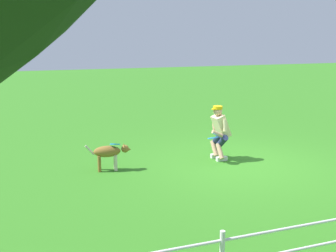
% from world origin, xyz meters
% --- Properties ---
extents(ground_plane, '(60.00, 60.00, 0.00)m').
position_xyz_m(ground_plane, '(0.00, 0.00, 0.00)').
color(ground_plane, '#327B1F').
extents(person, '(0.57, 0.65, 1.29)m').
position_xyz_m(person, '(0.32, -0.62, 0.70)').
color(person, silver).
rests_on(person, ground_plane).
extents(dog, '(1.00, 0.33, 0.59)m').
position_xyz_m(dog, '(2.95, -0.69, 0.40)').
color(dog, olive).
rests_on(dog, ground_plane).
extents(frisbee_flying, '(0.31, 0.30, 0.11)m').
position_xyz_m(frisbee_flying, '(2.83, -0.66, 0.58)').
color(frisbee_flying, '#2290EE').
extents(frisbee_held, '(0.35, 0.34, 0.10)m').
position_xyz_m(frisbee_held, '(0.62, -0.37, 0.61)').
color(frisbee_held, '#2B8EDF').
rests_on(frisbee_held, person).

